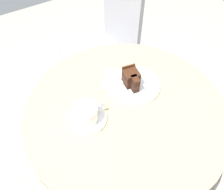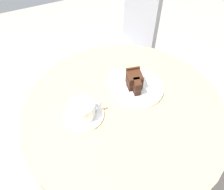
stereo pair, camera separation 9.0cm
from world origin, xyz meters
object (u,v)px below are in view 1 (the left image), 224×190
(saucer, at_px, (87,118))
(cafe_chair, at_px, (109,42))
(teaspoon, at_px, (99,122))
(cake_plate, at_px, (135,85))
(coffee_cup, at_px, (86,113))
(fork, at_px, (123,76))
(cake_slice, at_px, (131,78))
(napkin, at_px, (119,81))

(saucer, relative_size, cafe_chair, 0.17)
(teaspoon, relative_size, cake_plate, 0.46)
(coffee_cup, relative_size, cafe_chair, 0.14)
(cake_plate, bearing_deg, fork, 105.54)
(fork, relative_size, cafe_chair, 0.13)
(teaspoon, bearing_deg, cake_slice, 141.08)
(teaspoon, xyz_separation_m, cake_plate, (0.22, 0.08, -0.01))
(fork, bearing_deg, cafe_chair, 15.78)
(fork, bearing_deg, napkin, 134.23)
(napkin, distance_m, cafe_chair, 0.57)
(saucer, bearing_deg, napkin, 24.77)
(saucer, relative_size, coffee_cup, 1.23)
(teaspoon, distance_m, napkin, 0.23)
(coffee_cup, distance_m, cafe_chair, 0.77)
(cake_slice, distance_m, napkin, 0.07)
(cake_slice, bearing_deg, cafe_chair, 67.38)
(fork, height_order, napkin, fork)
(teaspoon, height_order, fork, fork)
(saucer, bearing_deg, coffee_cup, -118.47)
(cake_plate, distance_m, cake_slice, 0.04)
(teaspoon, bearing_deg, napkin, 154.98)
(cake_slice, xyz_separation_m, fork, (-0.00, 0.05, -0.03))
(saucer, height_order, cafe_chair, cafe_chair)
(napkin, bearing_deg, cafe_chair, 62.96)
(teaspoon, relative_size, cake_slice, 1.00)
(cake_slice, bearing_deg, teaspoon, -156.51)
(cake_slice, relative_size, cafe_chair, 0.11)
(saucer, relative_size, napkin, 0.77)
(cafe_chair, bearing_deg, coffee_cup, -39.30)
(coffee_cup, xyz_separation_m, cake_plate, (0.25, 0.04, -0.04))
(coffee_cup, relative_size, napkin, 0.63)
(coffee_cup, distance_m, cake_plate, 0.25)
(teaspoon, distance_m, cafe_chair, 0.78)
(teaspoon, height_order, cafe_chair, cafe_chair)
(napkin, bearing_deg, fork, 3.37)
(teaspoon, bearing_deg, cake_plate, 137.55)
(cake_plate, relative_size, fork, 1.80)
(cake_plate, bearing_deg, cake_slice, 142.27)
(saucer, bearing_deg, cafe_chair, 51.78)
(teaspoon, xyz_separation_m, fork, (0.20, 0.14, 0.00))
(teaspoon, height_order, cake_slice, cake_slice)
(fork, bearing_deg, cake_plate, -123.59)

